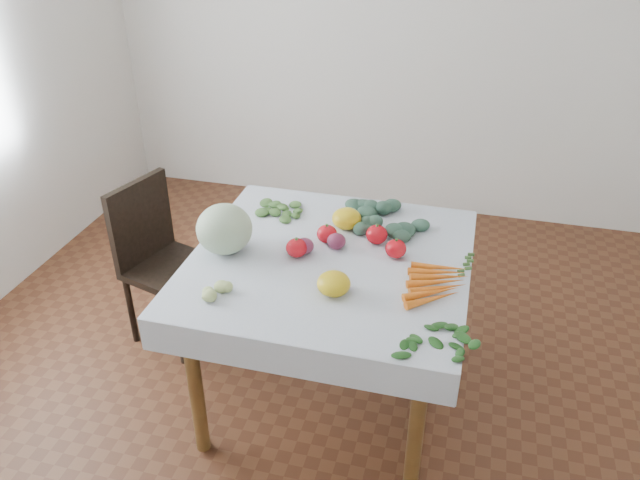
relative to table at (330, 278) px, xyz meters
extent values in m
plane|color=brown|center=(0.00, 0.00, -0.65)|extent=(4.00, 4.00, 0.00)
cube|color=white|center=(0.00, 2.00, 0.70)|extent=(4.00, 0.04, 2.70)
cube|color=brown|center=(0.00, 0.00, 0.08)|extent=(1.00, 1.00, 0.04)
cylinder|color=brown|center=(-0.44, -0.44, -0.30)|extent=(0.06, 0.06, 0.71)
cylinder|color=brown|center=(0.44, -0.44, -0.30)|extent=(0.06, 0.06, 0.71)
cylinder|color=brown|center=(-0.44, 0.44, -0.30)|extent=(0.06, 0.06, 0.71)
cylinder|color=brown|center=(0.44, 0.44, -0.30)|extent=(0.06, 0.06, 0.71)
cube|color=white|center=(0.00, 0.00, 0.10)|extent=(1.12, 1.12, 0.01)
cube|color=black|center=(-0.86, 0.23, -0.25)|extent=(0.47, 0.47, 0.04)
cube|color=black|center=(-1.03, 0.28, -0.02)|extent=(0.14, 0.38, 0.42)
cylinder|color=black|center=(-1.07, 0.12, -0.46)|extent=(0.03, 0.03, 0.39)
cylinder|color=black|center=(-0.75, 0.03, -0.46)|extent=(0.03, 0.03, 0.39)
cylinder|color=black|center=(-0.97, 0.43, -0.46)|extent=(0.03, 0.03, 0.39)
cylinder|color=black|center=(-0.66, 0.34, -0.46)|extent=(0.03, 0.03, 0.39)
ellipsoid|color=#AEC3A3|center=(-0.43, -0.05, 0.21)|extent=(0.30, 0.30, 0.21)
ellipsoid|color=red|center=(-0.13, -0.02, 0.14)|extent=(0.11, 0.11, 0.08)
ellipsoid|color=red|center=(0.16, 0.17, 0.14)|extent=(0.11, 0.11, 0.08)
ellipsoid|color=red|center=(-0.04, 0.12, 0.14)|extent=(0.09, 0.09, 0.08)
ellipsoid|color=red|center=(0.26, 0.08, 0.14)|extent=(0.12, 0.12, 0.08)
ellipsoid|color=yellow|center=(0.01, 0.26, 0.15)|extent=(0.17, 0.17, 0.09)
ellipsoid|color=yellow|center=(0.07, -0.24, 0.15)|extent=(0.16, 0.16, 0.09)
ellipsoid|color=#601B3D|center=(0.01, 0.08, 0.14)|extent=(0.08, 0.08, 0.07)
ellipsoid|color=#601B3D|center=(-0.11, 0.01, 0.14)|extent=(0.08, 0.08, 0.07)
ellipsoid|color=#CBDE80|center=(-0.31, -0.36, 0.12)|extent=(0.04, 0.04, 0.04)
ellipsoid|color=#CBDE80|center=(-0.33, -0.35, 0.12)|extent=(0.04, 0.04, 0.04)
ellipsoid|color=#CBDE80|center=(-0.32, -0.38, 0.12)|extent=(0.04, 0.04, 0.04)
ellipsoid|color=#CBDE80|center=(-0.28, -0.34, 0.12)|extent=(0.04, 0.04, 0.04)
ellipsoid|color=#CBDE80|center=(-0.38, -0.36, 0.12)|extent=(0.04, 0.04, 0.04)
cone|color=orange|center=(0.44, 0.02, 0.12)|extent=(0.23, 0.06, 0.03)
cone|color=orange|center=(0.44, -0.02, 0.12)|extent=(0.23, 0.08, 0.03)
cone|color=orange|center=(0.44, -0.05, 0.12)|extent=(0.23, 0.10, 0.03)
cone|color=orange|center=(0.44, -0.09, 0.12)|extent=(0.22, 0.12, 0.03)
cone|color=orange|center=(0.44, -0.13, 0.12)|extent=(0.22, 0.14, 0.03)
cone|color=orange|center=(0.44, -0.16, 0.12)|extent=(0.21, 0.15, 0.03)
cone|color=orange|center=(0.44, -0.20, 0.12)|extent=(0.20, 0.17, 0.03)
ellipsoid|color=#375B45|center=(0.19, 0.35, 0.13)|extent=(0.08, 0.08, 0.05)
ellipsoid|color=#375B45|center=(0.13, 0.35, 0.13)|extent=(0.08, 0.08, 0.05)
ellipsoid|color=#375B45|center=(0.19, 0.30, 0.13)|extent=(0.08, 0.08, 0.05)
ellipsoid|color=#375B45|center=(0.18, 0.38, 0.13)|extent=(0.08, 0.08, 0.05)
ellipsoid|color=#375B45|center=(0.11, 0.30, 0.13)|extent=(0.08, 0.08, 0.05)
ellipsoid|color=#375B45|center=(0.25, 0.33, 0.13)|extent=(0.08, 0.08, 0.05)
ellipsoid|color=#375B45|center=(0.11, 0.40, 0.13)|extent=(0.08, 0.08, 0.05)
ellipsoid|color=#375B45|center=(0.16, 0.25, 0.13)|extent=(0.08, 0.08, 0.05)
ellipsoid|color=#375B45|center=(0.25, 0.40, 0.13)|extent=(0.08, 0.08, 0.05)
ellipsoid|color=#375B45|center=(0.04, 0.33, 0.13)|extent=(0.08, 0.08, 0.05)
ellipsoid|color=#375B45|center=(0.27, 0.26, 0.13)|extent=(0.08, 0.08, 0.05)
ellipsoid|color=#375B45|center=(0.15, 0.46, 0.13)|extent=(0.08, 0.08, 0.05)
ellipsoid|color=#375B45|center=(0.07, 0.23, 0.13)|extent=(0.08, 0.08, 0.05)
ellipsoid|color=#375B45|center=(0.33, 0.36, 0.13)|extent=(0.08, 0.08, 0.05)
ellipsoid|color=#375B45|center=(0.01, 0.41, 0.13)|extent=(0.08, 0.08, 0.05)
ellipsoid|color=#1C5B1C|center=(0.50, -0.44, 0.11)|extent=(0.06, 0.04, 0.01)
ellipsoid|color=#1C5B1C|center=(0.47, -0.42, 0.11)|extent=(0.06, 0.04, 0.01)
ellipsoid|color=#1C5B1C|center=(0.48, -0.46, 0.11)|extent=(0.06, 0.04, 0.01)
ellipsoid|color=#1C5B1C|center=(0.51, -0.41, 0.11)|extent=(0.06, 0.04, 0.01)
ellipsoid|color=#1C5B1C|center=(0.43, -0.43, 0.11)|extent=(0.06, 0.04, 0.01)
ellipsoid|color=#1C5B1C|center=(0.52, -0.46, 0.11)|extent=(0.06, 0.04, 0.01)
ellipsoid|color=#1C5B1C|center=(0.48, -0.38, 0.11)|extent=(0.06, 0.04, 0.01)
ellipsoid|color=#1C5B1C|center=(0.44, -0.48, 0.11)|extent=(0.06, 0.04, 0.01)
ellipsoid|color=#1C5B1C|center=(0.55, -0.42, 0.11)|extent=(0.06, 0.04, 0.01)
ellipsoid|color=#1C5B1C|center=(0.41, -0.39, 0.11)|extent=(0.06, 0.04, 0.01)
ellipsoid|color=#1C5B1C|center=(0.50, -0.50, 0.11)|extent=(0.06, 0.04, 0.01)
ellipsoid|color=#1C5B1C|center=(0.53, -0.36, 0.11)|extent=(0.06, 0.04, 0.01)
ellipsoid|color=#1C5B1C|center=(0.38, -0.46, 0.11)|extent=(0.06, 0.04, 0.01)
ellipsoid|color=#1C5B1C|center=(0.58, -0.47, 0.11)|extent=(0.06, 0.04, 0.01)
ellipsoid|color=#1C5B1C|center=(0.43, -0.34, 0.11)|extent=(0.06, 0.04, 0.01)
ellipsoid|color=#1C5B1C|center=(0.44, -0.53, 0.11)|extent=(0.06, 0.04, 0.01)
ellipsoid|color=#4F7535|center=(-0.30, 0.32, 0.11)|extent=(0.05, 0.05, 0.02)
ellipsoid|color=#4F7535|center=(-0.33, 0.32, 0.11)|extent=(0.05, 0.05, 0.02)
ellipsoid|color=#4F7535|center=(-0.31, 0.29, 0.11)|extent=(0.05, 0.05, 0.02)
ellipsoid|color=#4F7535|center=(-0.29, 0.34, 0.11)|extent=(0.05, 0.05, 0.02)
ellipsoid|color=#4F7535|center=(-0.36, 0.30, 0.11)|extent=(0.05, 0.05, 0.02)
ellipsoid|color=#4F7535|center=(-0.26, 0.29, 0.11)|extent=(0.05, 0.05, 0.02)
ellipsoid|color=#4F7535|center=(-0.34, 0.36, 0.11)|extent=(0.05, 0.05, 0.02)
ellipsoid|color=#4F7535|center=(-0.34, 0.26, 0.11)|extent=(0.05, 0.05, 0.02)
ellipsoid|color=#4F7535|center=(-0.24, 0.34, 0.11)|extent=(0.05, 0.05, 0.02)
ellipsoid|color=#4F7535|center=(-0.39, 0.33, 0.11)|extent=(0.05, 0.05, 0.02)
ellipsoid|color=#4F7535|center=(-0.26, 0.25, 0.11)|extent=(0.05, 0.05, 0.02)
ellipsoid|color=#4F7535|center=(-0.29, 0.39, 0.11)|extent=(0.05, 0.05, 0.02)
ellipsoid|color=#4F7535|center=(-0.40, 0.26, 0.11)|extent=(0.05, 0.05, 0.02)
camera|label=1|loc=(0.51, -2.09, 1.47)|focal=35.00mm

